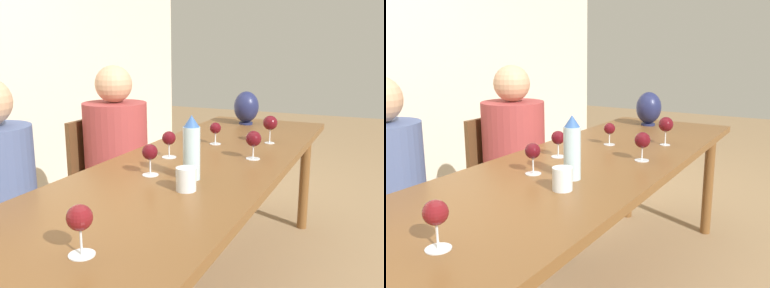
# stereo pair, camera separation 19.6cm
# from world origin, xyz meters

# --- Properties ---
(dining_table) EXTENTS (3.01, 0.81, 0.77)m
(dining_table) POSITION_xyz_m (0.00, 0.00, 0.70)
(dining_table) COLOR brown
(dining_table) RESTS_ON ground_plane
(water_bottle) EXTENTS (0.07, 0.07, 0.27)m
(water_bottle) POSITION_xyz_m (-0.08, -0.09, 0.90)
(water_bottle) COLOR #ADCCD6
(water_bottle) RESTS_ON dining_table
(water_tumbler) EXTENTS (0.08, 0.08, 0.09)m
(water_tumbler) POSITION_xyz_m (-0.22, -0.13, 0.82)
(water_tumbler) COLOR silver
(water_tumbler) RESTS_ON dining_table
(vase) EXTENTS (0.17, 0.17, 0.23)m
(vase) POSITION_xyz_m (1.25, 0.10, 0.89)
(vase) COLOR #1E234C
(vase) RESTS_ON dining_table
(wine_glass_0) EXTENTS (0.08, 0.08, 0.14)m
(wine_glass_0) POSITION_xyz_m (0.34, -0.23, 0.87)
(wine_glass_0) COLOR silver
(wine_glass_0) RESTS_ON dining_table
(wine_glass_1) EXTENTS (0.08, 0.08, 0.16)m
(wine_glass_1) POSITION_xyz_m (0.72, -0.21, 0.89)
(wine_glass_1) COLOR silver
(wine_glass_1) RESTS_ON dining_table
(wine_glass_2) EXTENTS (0.07, 0.07, 0.13)m
(wine_glass_2) POSITION_xyz_m (0.19, 0.16, 0.87)
(wine_glass_2) COLOR silver
(wine_glass_2) RESTS_ON dining_table
(wine_glass_3) EXTENTS (0.07, 0.07, 0.14)m
(wine_glass_3) POSITION_xyz_m (-0.81, -0.10, 0.87)
(wine_glass_3) COLOR silver
(wine_glass_3) RESTS_ON dining_table
(wine_glass_4) EXTENTS (0.07, 0.07, 0.14)m
(wine_glass_4) POSITION_xyz_m (-0.11, 0.09, 0.87)
(wine_glass_4) COLOR silver
(wine_glass_4) RESTS_ON dining_table
(wine_glass_6) EXTENTS (0.06, 0.06, 0.12)m
(wine_glass_6) POSITION_xyz_m (0.57, 0.06, 0.86)
(wine_glass_6) COLOR silver
(wine_glass_6) RESTS_ON dining_table
(chair_far) EXTENTS (0.44, 0.44, 0.88)m
(chair_far) POSITION_xyz_m (0.48, 0.74, 0.48)
(chair_far) COLOR brown
(chair_far) RESTS_ON ground_plane
(person_near) EXTENTS (0.33, 0.33, 1.19)m
(person_near) POSITION_xyz_m (-0.41, 0.66, 0.64)
(person_near) COLOR #2D2D38
(person_near) RESTS_ON ground_plane
(person_far) EXTENTS (0.38, 0.38, 1.21)m
(person_far) POSITION_xyz_m (0.48, 0.66, 0.64)
(person_far) COLOR #2D2D38
(person_far) RESTS_ON ground_plane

